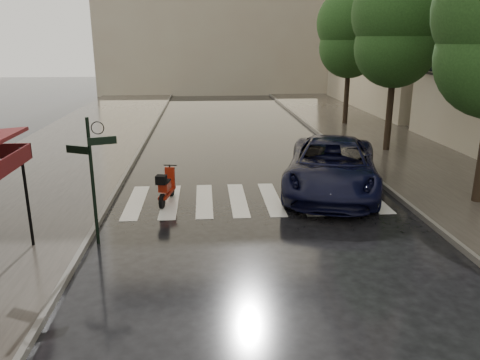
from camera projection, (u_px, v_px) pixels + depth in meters
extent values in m
plane|color=black|center=(130.00, 308.00, 8.67)|extent=(120.00, 120.00, 0.00)
cube|color=#38332D|center=(64.00, 157.00, 19.79)|extent=(6.00, 60.00, 0.12)
cube|color=#38332D|center=(402.00, 151.00, 20.87)|extent=(5.50, 60.00, 0.12)
cube|color=#595651|center=(137.00, 155.00, 20.01)|extent=(0.12, 60.00, 0.16)
cube|color=#595651|center=(341.00, 151.00, 20.66)|extent=(0.12, 60.00, 0.16)
cube|color=silver|center=(136.00, 202.00, 14.35)|extent=(0.50, 3.20, 0.01)
cube|color=silver|center=(170.00, 201.00, 14.43)|extent=(0.50, 3.20, 0.01)
cube|color=silver|center=(204.00, 200.00, 14.51)|extent=(0.50, 3.20, 0.01)
cube|color=silver|center=(238.00, 199.00, 14.58)|extent=(0.50, 3.20, 0.01)
cube|color=silver|center=(271.00, 199.00, 14.66)|extent=(0.50, 3.20, 0.01)
cube|color=silver|center=(304.00, 198.00, 14.74)|extent=(0.50, 3.20, 0.01)
cube|color=silver|center=(337.00, 197.00, 14.81)|extent=(0.50, 3.20, 0.01)
cube|color=silver|center=(369.00, 196.00, 14.89)|extent=(0.50, 3.20, 0.01)
cylinder|color=black|center=(27.00, 198.00, 10.74)|extent=(0.07, 0.07, 2.35)
cylinder|color=black|center=(93.00, 183.00, 11.01)|extent=(0.08, 0.08, 3.10)
cube|color=black|center=(102.00, 141.00, 10.75)|extent=(0.62, 0.26, 0.18)
cube|color=black|center=(77.00, 150.00, 10.76)|extent=(0.56, 0.29, 0.18)
cylinder|color=black|center=(391.00, 99.00, 20.16)|extent=(0.28, 0.28, 4.48)
sphere|color=#183513|center=(395.00, 47.00, 19.55)|extent=(3.40, 3.40, 3.40)
sphere|color=#183513|center=(398.00, 12.00, 19.16)|extent=(3.80, 3.80, 3.80)
cylinder|color=black|center=(347.00, 85.00, 26.89)|extent=(0.28, 0.28, 4.37)
sphere|color=#183513|center=(350.00, 47.00, 26.28)|extent=(3.40, 3.40, 3.40)
sphere|color=#183513|center=(351.00, 23.00, 25.91)|extent=(3.80, 3.80, 3.80)
cylinder|color=black|center=(162.00, 201.00, 13.78)|extent=(0.17, 0.45, 0.44)
cylinder|color=black|center=(172.00, 189.00, 14.87)|extent=(0.17, 0.45, 0.44)
cube|color=maroon|center=(167.00, 193.00, 14.33)|extent=(0.47, 1.22, 0.09)
cube|color=maroon|center=(165.00, 186.00, 14.03)|extent=(0.36, 0.55, 0.26)
cube|color=maroon|center=(170.00, 178.00, 14.62)|extent=(0.31, 0.16, 0.69)
cylinder|color=black|center=(170.00, 165.00, 14.60)|extent=(0.42, 0.11, 0.03)
cube|color=black|center=(161.00, 180.00, 13.62)|extent=(0.34, 0.32, 0.26)
imported|color=black|center=(332.00, 166.00, 15.18)|extent=(4.39, 6.67, 1.70)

